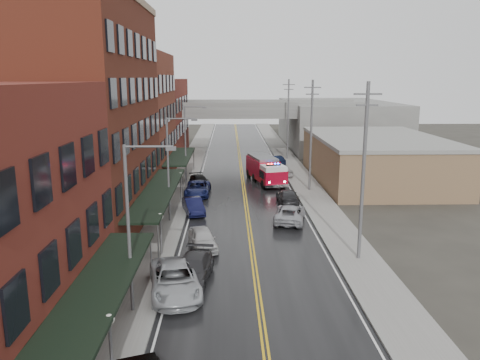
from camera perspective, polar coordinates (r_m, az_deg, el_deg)
name	(u,v)px	position (r m, az deg, el deg)	size (l,w,h in m)	color
road	(246,203)	(46.59, 0.71, -2.81)	(11.00, 160.00, 0.02)	black
sidewalk_left	(172,203)	(46.89, -8.26, -2.76)	(3.00, 160.00, 0.15)	slate
sidewalk_right	(319,202)	(47.39, 9.57, -2.64)	(3.00, 160.00, 0.15)	slate
curb_left	(189,203)	(46.72, -6.24, -2.76)	(0.30, 160.00, 0.15)	gray
curb_right	(302,202)	(47.11, 7.60, -2.67)	(0.30, 160.00, 0.15)	gray
brick_building_b	(84,119)	(39.81, -18.54, 7.11)	(9.00, 20.00, 18.00)	#4C1F14
brick_building_c	(130,119)	(56.84, -13.30, 7.30)	(9.00, 15.00, 15.00)	maroon
brick_building_far	(154,119)	(74.12, -10.49, 7.37)	(9.00, 20.00, 12.00)	maroon
tan_building	(376,160)	(58.50, 16.23, 2.33)	(14.00, 22.00, 5.00)	#836447
right_far_block	(337,124)	(87.55, 11.70, 6.75)	(18.00, 30.00, 8.00)	slate
awning_0	(95,295)	(21.87, -17.24, -13.21)	(2.60, 16.00, 3.09)	black
awning_1	(159,191)	(39.47, -9.85, -1.33)	(2.60, 18.00, 3.09)	black
awning_2	(180,156)	(56.50, -7.29, 2.88)	(2.60, 13.00, 3.09)	black
globe_lamp_0	(110,333)	(20.19, -15.58, -17.53)	(0.44, 0.44, 3.12)	#59595B
globe_lamp_1	(160,225)	(32.83, -9.68, -5.37)	(0.44, 0.44, 3.12)	#59595B
globe_lamp_2	(181,181)	(46.25, -7.23, -0.08)	(0.44, 0.44, 3.12)	#59595B
street_lamp_0	(133,219)	(24.48, -12.93, -4.66)	(2.64, 0.22, 9.00)	#59595B
street_lamp_1	(171,163)	(39.86, -8.42, 2.08)	(2.64, 0.22, 9.00)	#59595B
street_lamp_2	(187,139)	(55.59, -6.44, 5.04)	(2.64, 0.22, 9.00)	#59595B
utility_pole_0	(363,170)	(31.76, 14.82, 1.22)	(1.80, 0.24, 12.00)	#59595B
utility_pole_1	(311,134)	(51.04, 8.67, 5.59)	(1.80, 0.24, 12.00)	#59595B
utility_pole_2	(288,118)	(70.73, 5.88, 7.53)	(1.80, 0.24, 12.00)	#59595B
overpass	(239,116)	(77.19, -0.13, 7.76)	(40.00, 10.00, 7.50)	slate
fire_truck	(266,169)	(55.13, 3.17, 1.30)	(4.73, 8.65, 3.02)	maroon
parked_car_left_2	(175,280)	(27.77, -7.95, -11.96)	(2.77, 6.01, 1.67)	#ABAFB4
parked_car_left_3	(193,269)	(29.26, -5.81, -10.76)	(2.12, 5.22, 1.51)	#29292C
parked_car_left_4	(203,239)	(34.43, -4.59, -7.15)	(1.73, 4.30, 1.46)	#B8B8B8
parked_car_left_5	(193,206)	(43.09, -5.71, -3.16)	(1.52, 4.36, 1.44)	black
parked_car_left_6	(197,189)	(49.59, -5.21, -1.04)	(2.49, 5.40, 1.50)	#131949
parked_car_left_7	(200,181)	(53.35, -4.94, -0.17)	(1.86, 4.57, 1.33)	black
parked_car_right_0	(290,213)	(40.73, 6.10, -4.07)	(2.44, 5.29, 1.47)	#9FA0A6
parked_car_right_1	(288,197)	(46.55, 5.82, -2.02)	(1.94, 4.78, 1.39)	#262628
parked_car_right_2	(280,170)	(59.21, 4.85, 1.24)	(1.92, 4.77, 1.62)	#BDBDBD
parked_car_right_3	(276,160)	(67.09, 4.35, 2.44)	(1.41, 4.04, 1.33)	black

